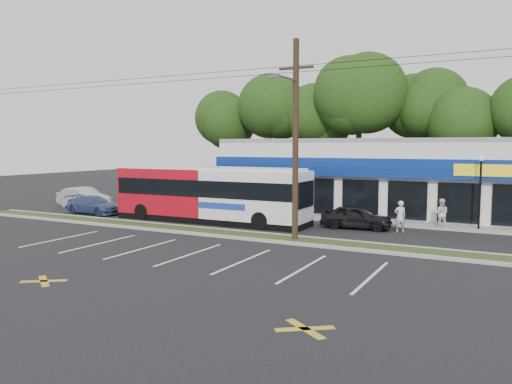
{
  "coord_description": "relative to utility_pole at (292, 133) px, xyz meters",
  "views": [
    {
      "loc": [
        12.77,
        -21.9,
        4.83
      ],
      "look_at": [
        -1.3,
        5.0,
        1.98
      ],
      "focal_mm": 35.0,
      "sensor_mm": 36.0,
      "label": 1
    }
  ],
  "objects": [
    {
      "name": "ground",
      "position": [
        -2.83,
        -0.93,
        -5.41
      ],
      "size": [
        120.0,
        120.0,
        0.0
      ],
      "primitive_type": "plane",
      "color": "black",
      "rests_on": "ground"
    },
    {
      "name": "grass_strip",
      "position": [
        -2.83,
        0.07,
        -5.35
      ],
      "size": [
        40.0,
        1.6,
        0.12
      ],
      "primitive_type": "cube",
      "color": "#283917",
      "rests_on": "ground"
    },
    {
      "name": "curb_south",
      "position": [
        -2.83,
        -0.78,
        -5.34
      ],
      "size": [
        40.0,
        0.25,
        0.14
      ],
      "primitive_type": "cube",
      "color": "#9E9E93",
      "rests_on": "ground"
    },
    {
      "name": "curb_north",
      "position": [
        -2.83,
        0.92,
        -5.34
      ],
      "size": [
        40.0,
        0.25,
        0.14
      ],
      "primitive_type": "cube",
      "color": "#9E9E93",
      "rests_on": "ground"
    },
    {
      "name": "sidewalk",
      "position": [
        2.17,
        8.07,
        -5.36
      ],
      "size": [
        32.0,
        2.2,
        0.1
      ],
      "primitive_type": "cube",
      "color": "#9E9E93",
      "rests_on": "ground"
    },
    {
      "name": "strip_mall",
      "position": [
        2.67,
        14.99,
        -2.76
      ],
      "size": [
        25.0,
        12.55,
        5.3
      ],
      "color": "silver",
      "rests_on": "ground"
    },
    {
      "name": "utility_pole",
      "position": [
        0.0,
        0.0,
        0.0
      ],
      "size": [
        50.0,
        2.77,
        10.0
      ],
      "color": "black",
      "rests_on": "ground"
    },
    {
      "name": "lamp_post",
      "position": [
        8.17,
        7.87,
        -2.74
      ],
      "size": [
        0.3,
        0.3,
        4.25
      ],
      "color": "black",
      "rests_on": "ground"
    },
    {
      "name": "tree_line",
      "position": [
        1.17,
        25.07,
        3.0
      ],
      "size": [
        46.76,
        6.76,
        11.83
      ],
      "color": "black",
      "rests_on": "ground"
    },
    {
      "name": "metrobus",
      "position": [
        -7.12,
        3.57,
        -3.57
      ],
      "size": [
        12.96,
        2.84,
        3.48
      ],
      "rotation": [
        0.0,
        0.0,
        0.01
      ],
      "color": "#A90D1A",
      "rests_on": "ground"
    },
    {
      "name": "car_dark",
      "position": [
        1.81,
        5.27,
        -4.72
      ],
      "size": [
        4.18,
        1.97,
        1.38
      ],
      "primitive_type": "imported",
      "rotation": [
        0.0,
        0.0,
        1.65
      ],
      "color": "black",
      "rests_on": "ground"
    },
    {
      "name": "car_silver",
      "position": [
        -19.58,
        4.91,
        -4.62
      ],
      "size": [
        4.98,
        2.27,
        1.58
      ],
      "primitive_type": "imported",
      "rotation": [
        0.0,
        0.0,
        1.45
      ],
      "color": "#A8ABB0",
      "rests_on": "ground"
    },
    {
      "name": "car_blue",
      "position": [
        -16.43,
        2.85,
        -4.78
      ],
      "size": [
        4.48,
        2.06,
        1.27
      ],
      "primitive_type": "imported",
      "rotation": [
        0.0,
        0.0,
        1.5
      ],
      "color": "navy",
      "rests_on": "ground"
    },
    {
      "name": "pedestrian_a",
      "position": [
        4.31,
        5.25,
        -4.53
      ],
      "size": [
        0.77,
        0.68,
        1.76
      ],
      "primitive_type": "imported",
      "rotation": [
        0.0,
        0.0,
        3.65
      ],
      "color": "beige",
      "rests_on": "ground"
    },
    {
      "name": "pedestrian_b",
      "position": [
        6.17,
        7.57,
        -4.54
      ],
      "size": [
        0.94,
        0.78,
        1.75
      ],
      "primitive_type": "imported",
      "rotation": [
        0.0,
        0.0,
        3.29
      ],
      "color": "silver",
      "rests_on": "ground"
    }
  ]
}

